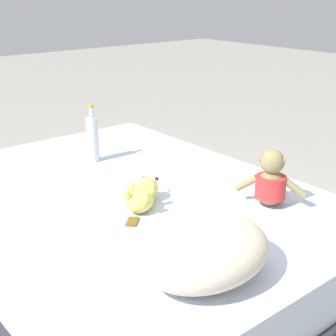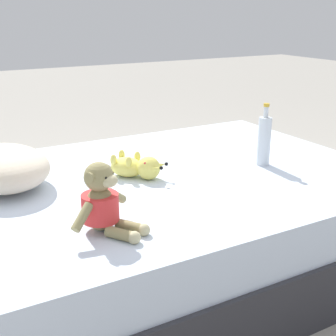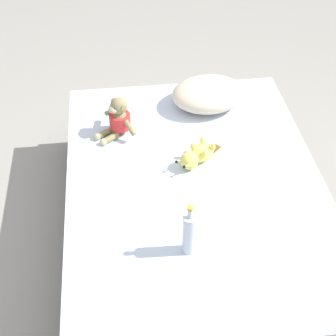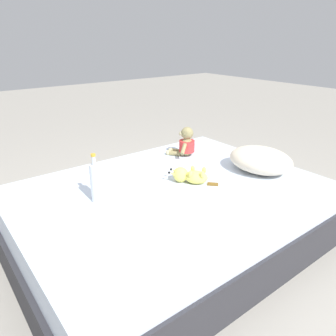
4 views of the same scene
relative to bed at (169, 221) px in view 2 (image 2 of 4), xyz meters
The scene contains 6 objects.
ground_plane 0.23m from the bed, ahead, with size 16.00×16.00×0.00m, color #9E998E.
bed is the anchor object (origin of this frame).
pillow 0.76m from the bed, 74.46° to the left, with size 0.49×0.40×0.17m.
plush_monkey 0.68m from the bed, 129.53° to the left, with size 0.25×0.25×0.24m.
plush_yellow_creature 0.32m from the bed, 78.77° to the left, with size 0.29×0.25×0.10m.
glass_bottle 0.58m from the bed, 103.18° to the right, with size 0.06×0.06×0.29m.
Camera 2 is at (-1.68, 0.95, 1.15)m, focal length 49.39 mm.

